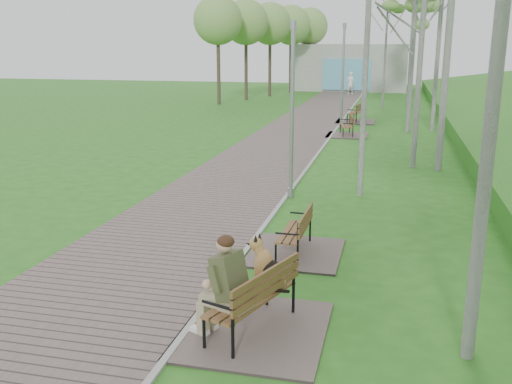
# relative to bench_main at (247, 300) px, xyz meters

# --- Properties ---
(walkway) EXTENTS (3.50, 67.00, 0.04)m
(walkway) POSITION_rel_bench_main_xyz_m (-2.57, 15.89, -0.47)
(walkway) COLOR #635450
(walkway) RESTS_ON ground
(kerb) EXTENTS (0.10, 67.00, 0.05)m
(kerb) POSITION_rel_bench_main_xyz_m (-0.82, 15.89, -0.46)
(kerb) COLOR #999993
(kerb) RESTS_ON ground
(building_north) EXTENTS (10.00, 5.20, 4.00)m
(building_north) POSITION_rel_bench_main_xyz_m (-2.32, 45.36, 1.51)
(building_north) COLOR #9E9E99
(building_north) RESTS_ON ground
(bench_main) EXTENTS (1.98, 2.20, 1.73)m
(bench_main) POSITION_rel_bench_main_xyz_m (0.00, 0.00, 0.00)
(bench_main) COLOR #635450
(bench_main) RESTS_ON ground
(bench_second) EXTENTS (1.73, 1.92, 1.06)m
(bench_second) POSITION_rel_bench_main_xyz_m (0.10, 3.24, -0.29)
(bench_second) COLOR #635450
(bench_second) RESTS_ON ground
(bench_third) EXTENTS (1.77, 1.97, 1.09)m
(bench_third) POSITION_rel_bench_main_xyz_m (-0.19, 18.40, -0.29)
(bench_third) COLOR #635450
(bench_third) RESTS_ON ground
(bench_far) EXTENTS (1.98, 2.20, 1.22)m
(bench_far) POSITION_rel_bench_main_xyz_m (-0.16, 23.24, -0.26)
(bench_far) COLOR #635450
(bench_far) RESTS_ON ground
(lamp_post_second) EXTENTS (0.17, 0.17, 4.49)m
(lamp_post_second) POSITION_rel_bench_main_xyz_m (-0.70, 7.33, 1.61)
(lamp_post_second) COLOR gray
(lamp_post_second) RESTS_ON ground
(lamp_post_third) EXTENTS (0.19, 0.19, 4.89)m
(lamp_post_third) POSITION_rel_bench_main_xyz_m (-0.63, 20.50, 1.80)
(lamp_post_third) COLOR gray
(lamp_post_third) RESTS_ON ground
(lamp_post_far) EXTENTS (0.22, 0.22, 5.62)m
(lamp_post_far) POSITION_rel_bench_main_xyz_m (-0.42, 37.28, 2.14)
(lamp_post_far) COLOR gray
(lamp_post_far) RESTS_ON ground
(pedestrian_near) EXTENTS (0.78, 0.64, 1.82)m
(pedestrian_near) POSITION_rel_bench_main_xyz_m (-1.79, 40.44, 0.42)
(pedestrian_near) COLOR white
(pedestrian_near) RESTS_ON ground
(birch_distant_a) EXTENTS (2.27, 2.27, 7.75)m
(birch_distant_a) POSITION_rel_bench_main_xyz_m (1.07, 29.88, 5.60)
(birch_distant_a) COLOR silver
(birch_distant_a) RESTS_ON ground
(birch_distant_b) EXTENTS (2.34, 2.34, 8.48)m
(birch_distant_b) POSITION_rel_bench_main_xyz_m (3.58, 44.35, 6.17)
(birch_distant_b) COLOR silver
(birch_distant_b) RESTS_ON ground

